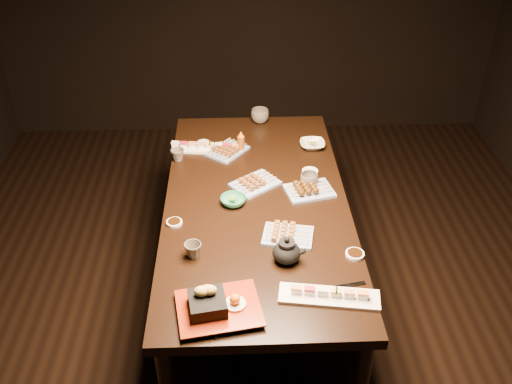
% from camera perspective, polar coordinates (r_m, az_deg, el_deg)
% --- Properties ---
extents(ground, '(5.00, 5.00, 0.00)m').
position_cam_1_polar(ground, '(3.09, 0.84, -15.95)').
color(ground, black).
rests_on(ground, ground).
extents(dining_table, '(0.97, 1.83, 0.75)m').
position_cam_1_polar(dining_table, '(3.05, 0.04, -6.66)').
color(dining_table, black).
rests_on(dining_table, ground).
extents(sushi_platter_near, '(0.41, 0.17, 0.05)m').
position_cam_1_polar(sushi_platter_near, '(2.31, 7.35, -10.03)').
color(sushi_platter_near, white).
rests_on(sushi_platter_near, dining_table).
extents(sushi_platter_far, '(0.39, 0.15, 0.05)m').
position_cam_1_polar(sushi_platter_far, '(3.24, -5.05, 4.58)').
color(sushi_platter_far, white).
rests_on(sushi_platter_far, dining_table).
extents(yakitori_plate_center, '(0.28, 0.27, 0.06)m').
position_cam_1_polar(yakitori_plate_center, '(2.91, -0.09, 1.16)').
color(yakitori_plate_center, '#828EB6').
rests_on(yakitori_plate_center, dining_table).
extents(yakitori_plate_right, '(0.25, 0.20, 0.06)m').
position_cam_1_polar(yakitori_plate_right, '(2.58, 3.22, -4.05)').
color(yakitori_plate_right, '#828EB6').
rests_on(yakitori_plate_right, dining_table).
extents(yakitori_plate_left, '(0.26, 0.27, 0.06)m').
position_cam_1_polar(yakitori_plate_left, '(3.20, -2.88, 4.42)').
color(yakitori_plate_left, '#828EB6').
rests_on(yakitori_plate_left, dining_table).
extents(tsukune_plate, '(0.27, 0.22, 0.06)m').
position_cam_1_polar(tsukune_plate, '(2.87, 5.37, 0.47)').
color(tsukune_plate, '#828EB6').
rests_on(tsukune_plate, dining_table).
extents(edamame_bowl_green, '(0.16, 0.16, 0.04)m').
position_cam_1_polar(edamame_bowl_green, '(2.79, -2.29, -0.88)').
color(edamame_bowl_green, '#2B8359').
rests_on(edamame_bowl_green, dining_table).
extents(edamame_bowl_cream, '(0.14, 0.14, 0.03)m').
position_cam_1_polar(edamame_bowl_cream, '(3.27, 5.65, 4.74)').
color(edamame_bowl_cream, beige).
rests_on(edamame_bowl_cream, dining_table).
extents(tempura_tray, '(0.36, 0.31, 0.12)m').
position_cam_1_polar(tempura_tray, '(2.22, -3.77, -10.84)').
color(tempura_tray, black).
rests_on(tempura_tray, dining_table).
extents(teacup_near_left, '(0.09, 0.09, 0.07)m').
position_cam_1_polar(teacup_near_left, '(2.48, -6.31, -5.81)').
color(teacup_near_left, '#534940').
rests_on(teacup_near_left, dining_table).
extents(teacup_mid_right, '(0.11, 0.11, 0.07)m').
position_cam_1_polar(teacup_mid_right, '(2.92, 5.33, 1.21)').
color(teacup_mid_right, '#534940').
rests_on(teacup_mid_right, dining_table).
extents(teacup_far_left, '(0.08, 0.08, 0.07)m').
position_cam_1_polar(teacup_far_left, '(3.15, -7.83, 3.68)').
color(teacup_far_left, '#534940').
rests_on(teacup_far_left, dining_table).
extents(teacup_far_right, '(0.14, 0.14, 0.09)m').
position_cam_1_polar(teacup_far_right, '(3.51, 0.40, 7.61)').
color(teacup_far_right, '#534940').
rests_on(teacup_far_right, dining_table).
extents(teapot, '(0.17, 0.17, 0.12)m').
position_cam_1_polar(teapot, '(2.43, 3.07, -5.79)').
color(teapot, black).
rests_on(teapot, dining_table).
extents(condiment_bottle, '(0.05, 0.05, 0.12)m').
position_cam_1_polar(condiment_bottle, '(3.20, -1.51, 5.10)').
color(condiment_bottle, brown).
rests_on(condiment_bottle, dining_table).
extents(sauce_dish_west, '(0.08, 0.08, 0.01)m').
position_cam_1_polar(sauce_dish_west, '(2.69, -8.17, -3.04)').
color(sauce_dish_west, white).
rests_on(sauce_dish_west, dining_table).
extents(sauce_dish_east, '(0.10, 0.10, 0.01)m').
position_cam_1_polar(sauce_dish_east, '(3.04, 5.42, 2.04)').
color(sauce_dish_east, white).
rests_on(sauce_dish_east, dining_table).
extents(sauce_dish_se, '(0.11, 0.11, 0.01)m').
position_cam_1_polar(sauce_dish_se, '(2.53, 9.85, -6.15)').
color(sauce_dish_se, white).
rests_on(sauce_dish_se, dining_table).
extents(sauce_dish_nw, '(0.08, 0.08, 0.01)m').
position_cam_1_polar(sauce_dish_nw, '(3.30, -5.29, 4.90)').
color(sauce_dish_nw, white).
rests_on(sauce_dish_nw, dining_table).
extents(chopsticks_near, '(0.15, 0.18, 0.01)m').
position_cam_1_polar(chopsticks_near, '(2.22, -2.43, -12.76)').
color(chopsticks_near, black).
rests_on(chopsticks_near, dining_table).
extents(chopsticks_se, '(0.21, 0.06, 0.01)m').
position_cam_1_polar(chopsticks_se, '(2.37, 8.43, -9.32)').
color(chopsticks_se, black).
rests_on(chopsticks_se, dining_table).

